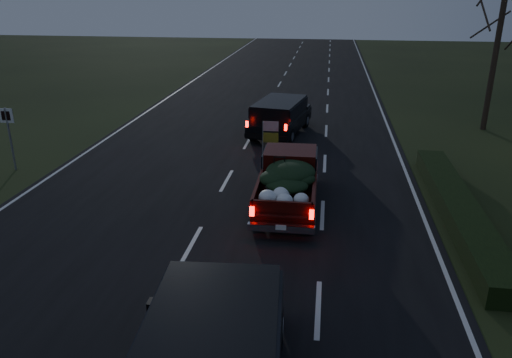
# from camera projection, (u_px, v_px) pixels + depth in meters

# --- Properties ---
(ground) EXTENTS (120.00, 120.00, 0.00)m
(ground) POSITION_uv_depth(u_px,v_px,m) (192.00, 245.00, 13.99)
(ground) COLOR black
(ground) RESTS_ON ground
(road_asphalt) EXTENTS (14.00, 120.00, 0.02)m
(road_asphalt) POSITION_uv_depth(u_px,v_px,m) (192.00, 245.00, 13.98)
(road_asphalt) COLOR black
(road_asphalt) RESTS_ON ground
(hedge_row) EXTENTS (1.00, 10.00, 0.60)m
(hedge_row) POSITION_uv_depth(u_px,v_px,m) (458.00, 208.00, 15.61)
(hedge_row) COLOR black
(hedge_row) RESTS_ON ground
(route_sign) EXTENTS (0.55, 0.08, 2.50)m
(route_sign) POSITION_uv_depth(u_px,v_px,m) (9.00, 129.00, 19.14)
(route_sign) COLOR gray
(route_sign) RESTS_ON ground
(bare_tree_far) EXTENTS (3.60, 3.60, 7.00)m
(bare_tree_far) POSITION_uv_depth(u_px,v_px,m) (501.00, 22.00, 23.51)
(bare_tree_far) COLOR black
(bare_tree_far) RESTS_ON ground
(pickup_truck) EXTENTS (1.91, 4.85, 2.53)m
(pickup_truck) POSITION_uv_depth(u_px,v_px,m) (288.00, 179.00, 16.20)
(pickup_truck) COLOR #3B0B08
(pickup_truck) RESTS_ON ground
(lead_suv) EXTENTS (2.82, 5.09, 1.38)m
(lead_suv) POSITION_uv_depth(u_px,v_px,m) (280.00, 114.00, 24.13)
(lead_suv) COLOR black
(lead_suv) RESTS_ON ground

